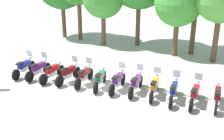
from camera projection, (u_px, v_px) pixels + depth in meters
The scene contains 14 objects.
ground_plane at pixel (108, 89), 14.52m from camera, with size 80.00×80.00×0.00m, color #BCB7A8.
motorcycle_0 at pixel (24, 67), 16.20m from camera, with size 0.62×2.19×1.37m.
motorcycle_1 at pixel (39, 69), 15.90m from camera, with size 0.62×2.19×1.37m.
motorcycle_2 at pixel (52, 72), 15.52m from camera, with size 0.62×2.19×0.99m.
motorcycle_3 at pixel (69, 73), 15.28m from camera, with size 0.63×2.19×1.37m.
motorcycle_4 at pixel (84, 75), 14.97m from camera, with size 0.62×2.19×1.37m.
motorcycle_5 at pixel (100, 79), 14.57m from camera, with size 0.64×2.18×0.99m.
motorcycle_6 at pixel (118, 81), 14.28m from camera, with size 0.62×2.19×1.37m.
motorcycle_7 at pixel (136, 83), 13.99m from camera, with size 0.62×2.19×1.37m.
motorcycle_8 at pixel (154, 86), 13.61m from camera, with size 0.62×2.19×1.37m.
motorcycle_9 at pixel (174, 91), 13.14m from camera, with size 0.62×2.19×1.37m.
motorcycle_10 at pixel (195, 94), 12.82m from camera, with size 0.62×2.19×1.37m.
motorcycle_11 at pixel (217, 96), 12.61m from camera, with size 0.62×2.19×0.99m.
tree_4 at pixel (178, 3), 18.52m from camera, with size 3.22×3.22×5.32m.
Camera 1 is at (5.41, -12.06, 6.11)m, focal length 44.66 mm.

